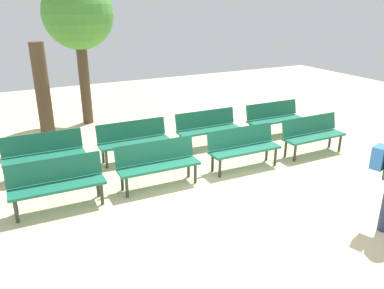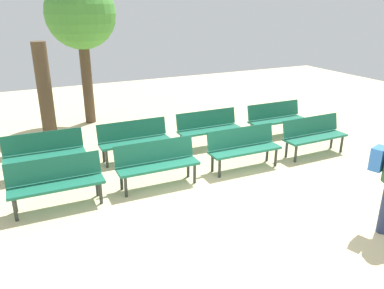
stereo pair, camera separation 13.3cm
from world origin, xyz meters
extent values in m
plane|color=beige|center=(0.00, 0.00, 0.00)|extent=(24.00, 24.00, 0.00)
cube|color=#19664C|center=(-2.84, 1.51, 0.43)|extent=(1.61, 0.47, 0.05)
cube|color=#19664C|center=(-2.83, 1.71, 0.68)|extent=(1.60, 0.15, 0.40)
cylinder|color=#2D332D|center=(-3.54, 1.37, 0.20)|extent=(0.06, 0.06, 0.40)
cylinder|color=#2D332D|center=(-2.14, 1.34, 0.20)|extent=(0.06, 0.06, 0.40)
cylinder|color=#2D332D|center=(-3.53, 1.69, 0.20)|extent=(0.06, 0.06, 0.40)
cylinder|color=#2D332D|center=(-2.13, 1.66, 0.20)|extent=(0.06, 0.06, 0.40)
cube|color=#19664C|center=(-0.96, 1.53, 0.43)|extent=(1.61, 0.48, 0.05)
cube|color=#19664C|center=(-0.96, 1.73, 0.68)|extent=(1.60, 0.16, 0.40)
cylinder|color=#2D332D|center=(-1.66, 1.39, 0.20)|extent=(0.06, 0.06, 0.40)
cylinder|color=#2D332D|center=(-0.26, 1.36, 0.20)|extent=(0.06, 0.06, 0.40)
cylinder|color=#2D332D|center=(-1.66, 1.71, 0.20)|extent=(0.06, 0.06, 0.40)
cylinder|color=#2D332D|center=(-0.26, 1.68, 0.20)|extent=(0.06, 0.06, 0.40)
cube|color=#19664C|center=(1.01, 1.52, 0.43)|extent=(1.61, 0.47, 0.05)
cube|color=#19664C|center=(1.02, 1.72, 0.68)|extent=(1.60, 0.15, 0.40)
cylinder|color=#2D332D|center=(0.31, 1.37, 0.20)|extent=(0.06, 0.06, 0.40)
cylinder|color=#2D332D|center=(1.71, 1.34, 0.20)|extent=(0.06, 0.06, 0.40)
cylinder|color=#2D332D|center=(0.32, 1.69, 0.20)|extent=(0.06, 0.06, 0.40)
cylinder|color=#2D332D|center=(1.72, 1.66, 0.20)|extent=(0.06, 0.06, 0.40)
cube|color=#19664C|center=(2.94, 1.48, 0.43)|extent=(1.60, 0.45, 0.05)
cube|color=#19664C|center=(2.94, 1.68, 0.68)|extent=(1.60, 0.13, 0.40)
cylinder|color=#2D332D|center=(2.24, 1.32, 0.20)|extent=(0.06, 0.06, 0.40)
cylinder|color=#2D332D|center=(3.64, 1.33, 0.20)|extent=(0.06, 0.06, 0.40)
cylinder|color=#2D332D|center=(2.24, 1.64, 0.20)|extent=(0.06, 0.06, 0.40)
cylinder|color=#2D332D|center=(3.64, 1.65, 0.20)|extent=(0.06, 0.06, 0.40)
cube|color=#19664C|center=(-2.87, 3.04, 0.43)|extent=(1.61, 0.49, 0.05)
cube|color=#19664C|center=(-2.87, 3.24, 0.68)|extent=(1.60, 0.17, 0.40)
cylinder|color=#2D332D|center=(-3.58, 2.90, 0.20)|extent=(0.06, 0.06, 0.40)
cylinder|color=#2D332D|center=(-2.18, 2.86, 0.20)|extent=(0.06, 0.06, 0.40)
cylinder|color=#2D332D|center=(-3.57, 3.22, 0.20)|extent=(0.06, 0.06, 0.40)
cylinder|color=#2D332D|center=(-2.17, 3.18, 0.20)|extent=(0.06, 0.06, 0.40)
cube|color=#19664C|center=(-0.95, 3.01, 0.43)|extent=(1.61, 0.46, 0.05)
cube|color=#19664C|center=(-0.95, 3.21, 0.68)|extent=(1.60, 0.14, 0.40)
cylinder|color=#2D332D|center=(-1.65, 2.86, 0.20)|extent=(0.06, 0.06, 0.40)
cylinder|color=#2D332D|center=(-0.25, 2.84, 0.20)|extent=(0.06, 0.06, 0.40)
cylinder|color=#2D332D|center=(-1.65, 3.18, 0.20)|extent=(0.06, 0.06, 0.40)
cylinder|color=#2D332D|center=(-0.25, 3.16, 0.20)|extent=(0.06, 0.06, 0.40)
cube|color=#19664C|center=(0.97, 3.03, 0.43)|extent=(1.61, 0.47, 0.05)
cube|color=#19664C|center=(0.97, 3.23, 0.68)|extent=(1.60, 0.15, 0.40)
cylinder|color=#2D332D|center=(0.27, 2.88, 0.20)|extent=(0.06, 0.06, 0.40)
cylinder|color=#2D332D|center=(1.67, 2.86, 0.20)|extent=(0.06, 0.06, 0.40)
cylinder|color=#2D332D|center=(0.27, 3.20, 0.20)|extent=(0.06, 0.06, 0.40)
cylinder|color=#2D332D|center=(1.67, 3.18, 0.20)|extent=(0.06, 0.06, 0.40)
cube|color=#19664C|center=(2.97, 2.96, 0.43)|extent=(1.61, 0.47, 0.05)
cube|color=#19664C|center=(2.97, 3.16, 0.68)|extent=(1.60, 0.15, 0.40)
cylinder|color=#2D332D|center=(2.27, 2.81, 0.20)|extent=(0.06, 0.06, 0.40)
cylinder|color=#2D332D|center=(3.67, 2.79, 0.20)|extent=(0.06, 0.06, 0.40)
cylinder|color=#2D332D|center=(2.27, 3.13, 0.20)|extent=(0.06, 0.06, 0.40)
cylinder|color=#2D332D|center=(3.67, 3.11, 0.20)|extent=(0.06, 0.06, 0.40)
cylinder|color=#4C3A28|center=(-2.56, 5.07, 1.26)|extent=(0.35, 0.35, 2.53)
cylinder|color=#4C3A28|center=(-1.27, 6.41, 1.26)|extent=(0.30, 0.30, 2.52)
sphere|color=#478E38|center=(-1.27, 6.41, 3.09)|extent=(1.92, 1.92, 1.92)
cube|color=blue|center=(1.63, -1.20, 1.15)|extent=(0.32, 0.26, 0.36)
camera|label=1|loc=(-3.41, -4.77, 3.41)|focal=35.72mm
camera|label=2|loc=(-3.30, -4.83, 3.41)|focal=35.72mm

